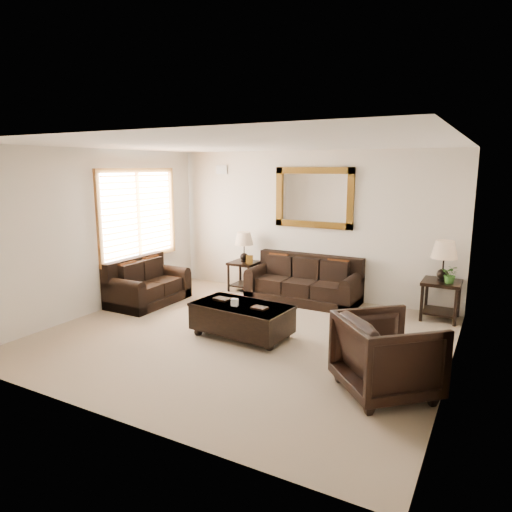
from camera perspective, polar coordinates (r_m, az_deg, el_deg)
The scene contains 11 objects.
room at distance 6.32m, azimuth -1.81°, elevation 1.49°, with size 5.51×5.01×2.71m.
window at distance 8.62m, azimuth -14.45°, elevation 5.05°, with size 0.07×1.96×1.66m.
mirror at distance 8.44m, azimuth 7.23°, elevation 7.23°, with size 1.50×0.06×1.10m.
air_vent at distance 9.34m, azimuth -4.30°, elevation 10.72°, with size 0.25×0.02×0.18m, color #999999.
sofa at distance 8.36m, azimuth 6.06°, elevation -3.59°, with size 2.00×0.86×0.82m.
loveseat at distance 8.42m, azimuth -13.55°, elevation -3.73°, with size 0.85×1.43×0.80m.
end_table_left at distance 8.90m, azimuth -1.49°, elevation 0.42°, with size 0.53×0.53×1.16m.
end_table_right at distance 7.75m, azimuth 22.34°, elevation -1.46°, with size 0.58×0.58×1.27m.
coffee_table at distance 6.59m, azimuth -1.79°, elevation -7.57°, with size 1.46×0.87×0.59m.
armchair at distance 5.14m, azimuth 16.07°, elevation -11.42°, with size 0.92×0.86×0.95m, color black.
potted_plant at distance 7.66m, azimuth 23.14°, elevation -2.34°, with size 0.26×0.29×0.22m, color #29571D.
Camera 1 is at (3.15, -5.38, 2.40)m, focal length 32.00 mm.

